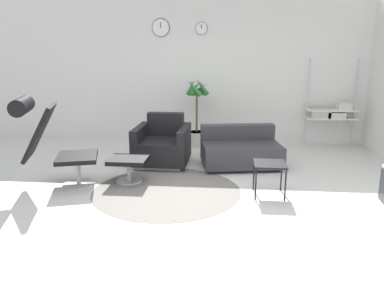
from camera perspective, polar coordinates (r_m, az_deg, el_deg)
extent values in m
plane|color=silver|center=(4.98, -0.80, -7.26)|extent=(12.00, 12.00, 0.00)
cube|color=silver|center=(7.54, 1.55, 10.93)|extent=(12.00, 0.06, 2.80)
cylinder|color=black|center=(7.60, -4.78, 17.25)|extent=(0.35, 0.01, 0.35)
cylinder|color=white|center=(7.60, -4.78, 17.25)|extent=(0.33, 0.02, 0.33)
cube|color=black|center=(7.59, -4.81, 17.62)|extent=(0.01, 0.01, 0.10)
cylinder|color=black|center=(7.50, 1.46, 17.20)|extent=(0.24, 0.01, 0.24)
cylinder|color=white|center=(7.50, 1.46, 17.20)|extent=(0.23, 0.02, 0.23)
cube|color=black|center=(7.49, 1.45, 17.46)|extent=(0.01, 0.01, 0.07)
cylinder|color=slate|center=(5.01, -3.88, -7.12)|extent=(1.96, 1.96, 0.01)
cylinder|color=#BCBCC1|center=(5.44, -16.81, -5.86)|extent=(0.55, 0.55, 0.02)
cylinder|color=#BCBCC1|center=(5.39, -16.95, -4.07)|extent=(0.06, 0.06, 0.34)
cube|color=black|center=(5.33, -17.11, -1.92)|extent=(0.68, 0.74, 0.06)
cube|color=black|center=(5.31, -22.20, 1.77)|extent=(0.57, 0.71, 0.71)
cylinder|color=black|center=(5.29, -24.51, 5.31)|extent=(0.37, 0.59, 0.22)
cylinder|color=#BCBCC1|center=(5.42, -9.55, -5.55)|extent=(0.36, 0.36, 0.02)
cylinder|color=#BCBCC1|center=(5.37, -9.61, -4.09)|extent=(0.05, 0.05, 0.27)
cube|color=black|center=(5.32, -9.68, -2.41)|extent=(0.53, 0.45, 0.06)
cube|color=silver|center=(6.16, -4.51, -2.77)|extent=(0.71, 0.73, 0.06)
cube|color=black|center=(6.11, -4.55, -0.93)|extent=(0.63, 0.89, 0.35)
cube|color=black|center=(6.35, -4.02, 3.07)|extent=(0.61, 0.19, 0.38)
cube|color=black|center=(6.02, -1.18, -0.06)|extent=(0.14, 0.87, 0.56)
cube|color=black|center=(6.16, -7.89, 0.13)|extent=(0.14, 0.87, 0.56)
cube|color=black|center=(6.08, 7.38, -3.14)|extent=(1.20, 0.87, 0.05)
cube|color=#333338|center=(6.02, 7.44, -1.42)|extent=(1.34, 1.02, 0.33)
cube|color=#333338|center=(6.25, 6.94, 1.86)|extent=(1.23, 0.41, 0.24)
cube|color=black|center=(4.83, 11.77, -2.95)|extent=(0.40, 0.40, 0.02)
cylinder|color=black|center=(4.71, 9.69, -6.06)|extent=(0.02, 0.02, 0.41)
cylinder|color=black|center=(4.75, 14.05, -6.10)|extent=(0.02, 0.02, 0.41)
cylinder|color=black|center=(5.05, 9.40, -4.66)|extent=(0.02, 0.02, 0.41)
cylinder|color=black|center=(5.09, 13.46, -4.71)|extent=(0.02, 0.02, 0.41)
cylinder|color=silver|center=(7.23, 0.71, 0.75)|extent=(0.34, 0.34, 0.29)
cylinder|color=#382819|center=(7.20, 0.71, 1.80)|extent=(0.31, 0.31, 0.02)
cylinder|color=brown|center=(7.13, 0.72, 4.74)|extent=(0.04, 0.04, 0.73)
cone|color=#2D6B33|center=(7.05, 1.53, 8.57)|extent=(0.12, 0.28, 0.30)
cone|color=#2D6B33|center=(7.17, 1.32, 8.44)|extent=(0.31, 0.25, 0.26)
cone|color=#2D6B33|center=(7.19, 0.46, 8.63)|extent=(0.33, 0.20, 0.30)
cone|color=#2D6B33|center=(7.12, -0.10, 8.68)|extent=(0.20, 0.32, 0.31)
cone|color=#2D6B33|center=(7.04, 0.01, 8.61)|extent=(0.19, 0.28, 0.30)
cone|color=#2D6B33|center=(6.95, 0.30, 8.59)|extent=(0.34, 0.20, 0.33)
cone|color=#2D6B33|center=(6.98, 1.48, 8.73)|extent=(0.29, 0.32, 0.35)
cylinder|color=#BCBCC1|center=(7.60, 17.14, 6.08)|extent=(0.03, 0.03, 1.67)
cylinder|color=#BCBCC1|center=(7.83, 23.52, 5.75)|extent=(0.03, 0.03, 1.67)
cube|color=white|center=(7.63, 20.43, 3.70)|extent=(0.95, 0.28, 0.02)
cube|color=white|center=(7.61, 20.53, 4.86)|extent=(0.95, 0.28, 0.02)
cube|color=beige|center=(7.63, 21.04, 4.15)|extent=(0.32, 0.24, 0.11)
cube|color=silver|center=(7.65, 22.15, 5.34)|extent=(0.24, 0.24, 0.13)
cube|color=#B7B2A8|center=(7.56, 18.97, 4.48)|extent=(0.35, 0.24, 0.17)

